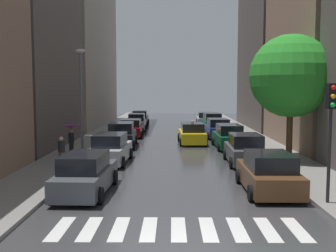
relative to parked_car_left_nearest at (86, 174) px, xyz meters
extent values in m
cube|color=#39393B|center=(3.71, 17.86, -0.80)|extent=(28.00, 72.00, 0.04)
cube|color=gray|center=(-2.79, 17.86, -0.71)|extent=(3.00, 72.00, 0.15)
cube|color=gray|center=(10.21, 17.86, -0.71)|extent=(3.00, 72.00, 0.15)
cube|color=silver|center=(0.11, -4.21, -0.78)|extent=(0.45, 2.20, 0.01)
cube|color=silver|center=(1.01, -4.21, -0.78)|extent=(0.45, 2.20, 0.01)
cube|color=silver|center=(1.91, -4.21, -0.78)|extent=(0.45, 2.20, 0.01)
cube|color=silver|center=(2.81, -4.21, -0.78)|extent=(0.45, 2.20, 0.01)
cube|color=silver|center=(3.71, -4.21, -0.78)|extent=(0.45, 2.20, 0.01)
cube|color=silver|center=(4.61, -4.21, -0.78)|extent=(0.45, 2.20, 0.01)
cube|color=silver|center=(5.51, -4.21, -0.78)|extent=(0.45, 2.20, 0.01)
cube|color=silver|center=(6.41, -4.21, -0.78)|extent=(0.45, 2.20, 0.01)
cube|color=silver|center=(7.31, -4.21, -0.78)|extent=(0.45, 2.20, 0.01)
cube|color=#564C47|center=(-7.29, 13.11, 8.17)|extent=(6.00, 12.38, 17.91)
cube|color=#9E9384|center=(-7.29, 30.73, 11.34)|extent=(6.00, 20.47, 24.25)
cube|color=#8C6B56|center=(14.71, 13.71, 5.34)|extent=(6.00, 12.47, 12.24)
cube|color=#564C47|center=(14.71, 27.98, 7.47)|extent=(6.00, 14.24, 16.51)
cube|color=#474C51|center=(0.00, 0.07, -0.19)|extent=(1.92, 4.84, 0.82)
cube|color=black|center=(-0.01, -0.17, 0.55)|extent=(1.64, 2.68, 0.67)
cylinder|color=black|center=(-0.83, 1.67, -0.46)|extent=(0.24, 0.65, 0.64)
cylinder|color=black|center=(0.94, 1.62, -0.46)|extent=(0.24, 0.65, 0.64)
cylinder|color=black|center=(-0.93, -1.49, -0.46)|extent=(0.24, 0.65, 0.64)
cylinder|color=black|center=(0.84, -1.54, -0.46)|extent=(0.24, 0.65, 0.64)
cube|color=#B2B7BF|center=(-0.01, 6.83, -0.18)|extent=(2.01, 4.64, 0.85)
cube|color=black|center=(-0.02, 6.60, 0.59)|extent=(1.71, 2.58, 0.69)
cylinder|color=black|center=(-0.86, 8.37, -0.46)|extent=(0.25, 0.65, 0.64)
cylinder|color=black|center=(0.97, 8.30, -0.46)|extent=(0.25, 0.65, 0.64)
cylinder|color=black|center=(-0.98, 5.36, -0.46)|extent=(0.25, 0.65, 0.64)
cylinder|color=black|center=(0.85, 5.29, -0.46)|extent=(0.25, 0.65, 0.64)
cube|color=black|center=(-0.19, 13.37, -0.16)|extent=(2.05, 4.65, 0.90)
cube|color=black|center=(-0.18, 13.14, 0.66)|extent=(1.75, 2.58, 0.74)
cylinder|color=black|center=(-1.18, 14.85, -0.46)|extent=(0.24, 0.65, 0.64)
cylinder|color=black|center=(0.70, 14.92, -0.46)|extent=(0.24, 0.65, 0.64)
cylinder|color=black|center=(-1.07, 11.83, -0.46)|extent=(0.24, 0.65, 0.64)
cylinder|color=black|center=(0.81, 11.89, -0.46)|extent=(0.24, 0.65, 0.64)
cube|color=maroon|center=(-0.11, 19.62, -0.22)|extent=(1.92, 4.32, 0.77)
cube|color=black|center=(-0.11, 19.40, 0.48)|extent=(1.66, 2.38, 0.63)
cylinder|color=black|center=(-1.06, 21.02, -0.46)|extent=(0.23, 0.64, 0.64)
cylinder|color=black|center=(0.79, 21.04, -0.46)|extent=(0.23, 0.64, 0.64)
cylinder|color=black|center=(-1.01, 18.19, -0.46)|extent=(0.23, 0.64, 0.64)
cylinder|color=black|center=(0.83, 18.22, -0.46)|extent=(0.23, 0.64, 0.64)
cube|color=#B2B7BF|center=(-0.11, 25.43, -0.18)|extent=(1.85, 4.42, 0.85)
cube|color=black|center=(-0.10, 25.21, 0.60)|extent=(1.59, 2.44, 0.70)
cylinder|color=black|center=(-1.02, 26.86, -0.46)|extent=(0.23, 0.64, 0.64)
cylinder|color=black|center=(0.74, 26.90, -0.46)|extent=(0.23, 0.64, 0.64)
cylinder|color=black|center=(-0.96, 23.97, -0.46)|extent=(0.23, 0.64, 0.64)
cylinder|color=black|center=(0.80, 24.00, -0.46)|extent=(0.23, 0.64, 0.64)
cube|color=black|center=(-0.23, 31.12, -0.18)|extent=(1.83, 4.28, 0.84)
cube|color=black|center=(-0.23, 30.91, 0.58)|extent=(1.60, 2.36, 0.69)
cylinder|color=black|center=(-1.14, 32.51, -0.46)|extent=(0.23, 0.64, 0.64)
cylinder|color=black|center=(0.64, 32.54, -0.46)|extent=(0.23, 0.64, 0.64)
cylinder|color=black|center=(-1.10, 29.70, -0.46)|extent=(0.23, 0.64, 0.64)
cylinder|color=black|center=(0.67, 29.73, -0.46)|extent=(0.23, 0.64, 0.64)
cube|color=brown|center=(7.50, 0.35, -0.20)|extent=(1.96, 4.52, 0.81)
cube|color=black|center=(7.50, 0.13, 0.54)|extent=(1.72, 2.49, 0.67)
cylinder|color=black|center=(6.54, 1.84, -0.46)|extent=(0.22, 0.64, 0.64)
cylinder|color=black|center=(8.48, 1.84, -0.46)|extent=(0.22, 0.64, 0.64)
cylinder|color=black|center=(6.53, -1.14, -0.46)|extent=(0.22, 0.64, 0.64)
cylinder|color=black|center=(8.47, -1.14, -0.46)|extent=(0.22, 0.64, 0.64)
cube|color=#474C51|center=(7.65, 6.56, -0.18)|extent=(1.90, 4.28, 0.85)
cube|color=black|center=(7.65, 6.34, 0.60)|extent=(1.66, 2.36, 0.70)
cylinder|color=black|center=(6.74, 7.97, -0.46)|extent=(0.23, 0.64, 0.64)
cylinder|color=black|center=(8.60, 7.96, -0.46)|extent=(0.23, 0.64, 0.64)
cylinder|color=black|center=(6.71, 5.16, -0.46)|extent=(0.23, 0.64, 0.64)
cylinder|color=black|center=(8.57, 5.14, -0.46)|extent=(0.23, 0.64, 0.64)
cube|color=#0C4C2D|center=(7.57, 12.69, -0.18)|extent=(1.91, 4.73, 0.86)
cube|color=black|center=(7.58, 12.45, 0.60)|extent=(1.63, 2.62, 0.70)
cylinder|color=black|center=(6.64, 14.21, -0.46)|extent=(0.24, 0.65, 0.64)
cylinder|color=black|center=(8.41, 14.26, -0.46)|extent=(0.24, 0.65, 0.64)
cylinder|color=black|center=(6.73, 11.12, -0.46)|extent=(0.24, 0.65, 0.64)
cylinder|color=black|center=(8.50, 11.17, -0.46)|extent=(0.24, 0.65, 0.64)
cube|color=navy|center=(7.50, 19.02, -0.19)|extent=(2.02, 4.52, 0.83)
cube|color=black|center=(7.51, 18.79, 0.56)|extent=(1.73, 2.51, 0.68)
cylinder|color=black|center=(6.52, 20.46, -0.46)|extent=(0.24, 0.65, 0.64)
cylinder|color=black|center=(8.40, 20.52, -0.46)|extent=(0.24, 0.65, 0.64)
cylinder|color=black|center=(6.61, 17.51, -0.46)|extent=(0.24, 0.65, 0.64)
cylinder|color=black|center=(8.49, 17.57, -0.46)|extent=(0.24, 0.65, 0.64)
cube|color=#0C4C2D|center=(7.61, 25.27, -0.16)|extent=(1.98, 4.86, 0.90)
cube|color=black|center=(7.62, 25.03, 0.66)|extent=(1.67, 2.70, 0.73)
cylinder|color=black|center=(6.65, 26.81, -0.46)|extent=(0.25, 0.65, 0.64)
cylinder|color=black|center=(8.43, 26.89, -0.46)|extent=(0.25, 0.65, 0.64)
cylinder|color=black|center=(6.79, 23.66, -0.46)|extent=(0.25, 0.65, 0.64)
cylinder|color=black|center=(8.56, 23.73, -0.46)|extent=(0.25, 0.65, 0.64)
cube|color=#B2B7BF|center=(7.46, 30.94, -0.23)|extent=(2.09, 4.73, 0.75)
cube|color=black|center=(7.46, 30.70, 0.45)|extent=(1.79, 2.62, 0.61)
cylinder|color=black|center=(6.54, 32.51, -0.46)|extent=(0.24, 0.65, 0.64)
cylinder|color=black|center=(8.48, 32.45, -0.46)|extent=(0.24, 0.65, 0.64)
cylinder|color=black|center=(6.44, 29.42, -0.46)|extent=(0.24, 0.65, 0.64)
cylinder|color=black|center=(8.39, 29.36, -0.46)|extent=(0.24, 0.65, 0.64)
cube|color=yellow|center=(5.07, 15.15, -0.21)|extent=(2.00, 4.54, 0.80)
cube|color=black|center=(5.08, 14.92, 0.52)|extent=(1.71, 2.52, 0.65)
cube|color=#F2EDCC|center=(5.08, 14.92, 0.93)|extent=(0.21, 0.37, 0.18)
cylinder|color=black|center=(4.10, 16.59, -0.46)|extent=(0.24, 0.65, 0.64)
cylinder|color=black|center=(5.95, 16.66, -0.46)|extent=(0.24, 0.65, 0.64)
cylinder|color=black|center=(4.20, 13.64, -0.46)|extent=(0.24, 0.65, 0.64)
cylinder|color=black|center=(6.04, 13.70, -0.46)|extent=(0.24, 0.65, 0.64)
cylinder|color=brown|center=(-2.39, 5.14, -0.26)|extent=(0.28, 0.28, 0.75)
cylinder|color=black|center=(-2.39, 5.14, 0.41)|extent=(0.36, 0.36, 0.59)
sphere|color=tan|center=(-2.39, 5.14, 0.82)|extent=(0.23, 0.23, 0.23)
cylinder|color=black|center=(-2.78, 8.82, -0.25)|extent=(0.28, 0.28, 0.76)
cylinder|color=black|center=(-2.78, 8.82, 0.43)|extent=(0.36, 0.36, 0.60)
sphere|color=tan|center=(-2.78, 8.82, 0.85)|extent=(0.24, 0.24, 0.24)
cone|color=#8C1E8C|center=(-2.78, 8.82, 1.14)|extent=(1.11, 1.11, 0.20)
cylinder|color=#333338|center=(-2.78, 8.82, 0.78)|extent=(0.02, 0.02, 0.70)
cylinder|color=#513823|center=(10.41, 7.48, 0.77)|extent=(0.36, 0.36, 2.81)
sphere|color=#288B27|center=(10.41, 7.48, 4.22)|extent=(4.81, 4.81, 4.81)
cylinder|color=black|center=(9.16, -1.76, 1.07)|extent=(0.12, 0.12, 3.40)
cube|color=black|center=(9.16, -1.76, 3.22)|extent=(0.30, 0.30, 0.90)
sphere|color=red|center=(9.16, -1.94, 3.52)|extent=(0.18, 0.18, 0.18)
sphere|color=#F2A519|center=(9.16, -1.94, 3.22)|extent=(0.18, 0.18, 0.18)
sphere|color=green|center=(9.16, -1.94, 2.92)|extent=(0.18, 0.18, 0.18)
cylinder|color=#595B60|center=(-1.84, 7.63, 2.45)|extent=(0.16, 0.16, 6.16)
ellipsoid|color=beige|center=(-1.84, 7.63, 5.68)|extent=(0.60, 0.28, 0.24)
camera|label=1|loc=(3.51, -16.18, 3.48)|focal=43.28mm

